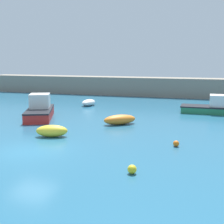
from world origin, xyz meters
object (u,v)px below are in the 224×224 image
at_px(dinghy_near_pier, 52,131).
at_px(mooring_buoy_yellow, 132,169).
at_px(cabin_cruiser_white, 40,110).
at_px(fishing_dinghy_green, 89,103).
at_px(rowboat_white_midwater, 120,120).
at_px(mooring_buoy_orange, 176,144).
at_px(motorboat_with_cabin, 217,107).

xyz_separation_m(dinghy_near_pier, mooring_buoy_yellow, (6.81, -5.07, -0.19)).
xyz_separation_m(cabin_cruiser_white, mooring_buoy_yellow, (11.05, -10.76, -0.52)).
relative_size(cabin_cruiser_white, mooring_buoy_yellow, 14.19).
xyz_separation_m(fishing_dinghy_green, rowboat_white_midwater, (6.11, -8.63, 0.04)).
height_order(cabin_cruiser_white, mooring_buoy_yellow, cabin_cruiser_white).
bearing_deg(mooring_buoy_yellow, cabin_cruiser_white, 135.75).
bearing_deg(mooring_buoy_orange, fishing_dinghy_green, 128.88).
relative_size(dinghy_near_pier, mooring_buoy_orange, 6.34).
distance_m(cabin_cruiser_white, mooring_buoy_orange, 13.71).
distance_m(dinghy_near_pier, fishing_dinghy_green, 14.13).
bearing_deg(fishing_dinghy_green, dinghy_near_pier, -161.05).
height_order(cabin_cruiser_white, mooring_buoy_orange, cabin_cruiser_white).
relative_size(mooring_buoy_yellow, mooring_buoy_orange, 1.15).
bearing_deg(dinghy_near_pier, cabin_cruiser_white, 110.03).
distance_m(mooring_buoy_yellow, mooring_buoy_orange, 5.34).
xyz_separation_m(motorboat_with_cabin, rowboat_white_midwater, (-7.47, -7.60, -0.21)).
distance_m(rowboat_white_midwater, mooring_buoy_orange, 7.17).
bearing_deg(motorboat_with_cabin, fishing_dinghy_green, -4.38).
xyz_separation_m(dinghy_near_pier, rowboat_white_midwater, (3.26, 5.21, -0.01)).
relative_size(fishing_dinghy_green, mooring_buoy_orange, 6.28).
relative_size(motorboat_with_cabin, rowboat_white_midwater, 2.30).
bearing_deg(mooring_buoy_orange, dinghy_near_pier, -179.48).
bearing_deg(cabin_cruiser_white, dinghy_near_pier, 12.99).
distance_m(fishing_dinghy_green, mooring_buoy_yellow, 21.23).
bearing_deg(rowboat_white_midwater, fishing_dinghy_green, -93.98).
distance_m(motorboat_with_cabin, rowboat_white_midwater, 10.66).
relative_size(rowboat_white_midwater, mooring_buoy_orange, 7.60).
height_order(rowboat_white_midwater, mooring_buoy_yellow, rowboat_white_midwater).
bearing_deg(rowboat_white_midwater, motorboat_with_cabin, -173.77).
distance_m(cabin_cruiser_white, fishing_dinghy_green, 8.27).
bearing_deg(motorboat_with_cabin, mooring_buoy_orange, 78.96).
distance_m(cabin_cruiser_white, mooring_buoy_yellow, 15.43).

